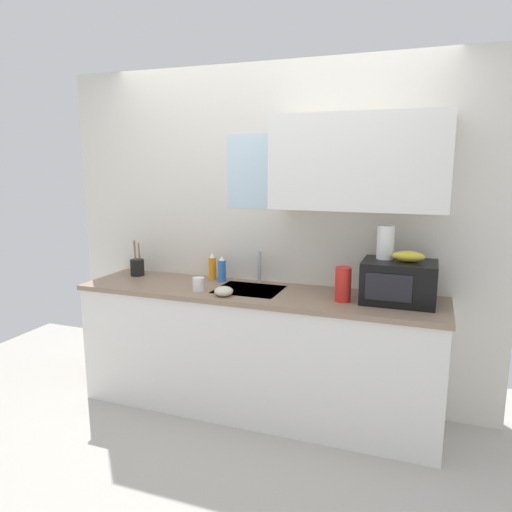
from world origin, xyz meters
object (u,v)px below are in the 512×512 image
(utensil_crock, at_px, (137,267))
(paper_towel_roll, at_px, (385,242))
(microwave, at_px, (399,282))
(cereal_canister, at_px, (343,284))
(dish_soap_bottle_orange, at_px, (212,267))
(mug_white, at_px, (199,284))
(dish_soap_bottle_blue, at_px, (222,269))
(small_bowl, at_px, (224,291))
(banana_bunch, at_px, (409,256))

(utensil_crock, bearing_deg, paper_towel_roll, -0.59)
(microwave, distance_m, cereal_canister, 0.35)
(cereal_canister, xyz_separation_m, utensil_crock, (-1.68, 0.17, -0.04))
(dish_soap_bottle_orange, relative_size, mug_white, 2.17)
(dish_soap_bottle_blue, height_order, utensil_crock, utensil_crock)
(small_bowl, bearing_deg, dish_soap_bottle_blue, 115.70)
(banana_bunch, height_order, utensil_crock, banana_bunch)
(microwave, relative_size, dish_soap_bottle_blue, 2.33)
(cereal_canister, bearing_deg, mug_white, -174.86)
(dish_soap_bottle_blue, xyz_separation_m, dish_soap_bottle_orange, (-0.10, 0.03, 0.00))
(paper_towel_roll, xyz_separation_m, dish_soap_bottle_blue, (-1.20, 0.07, -0.29))
(microwave, bearing_deg, cereal_canister, -163.83)
(dish_soap_bottle_blue, bearing_deg, mug_white, -97.26)
(paper_towel_roll, height_order, dish_soap_bottle_orange, paper_towel_roll)
(microwave, xyz_separation_m, banana_bunch, (0.05, 0.00, 0.17))
(microwave, height_order, dish_soap_bottle_orange, microwave)
(dish_soap_bottle_blue, distance_m, utensil_crock, 0.72)
(paper_towel_roll, height_order, cereal_canister, paper_towel_roll)
(dish_soap_bottle_orange, bearing_deg, small_bowl, -55.92)
(dish_soap_bottle_blue, bearing_deg, microwave, -5.51)
(paper_towel_roll, relative_size, utensil_crock, 0.77)
(microwave, xyz_separation_m, dish_soap_bottle_orange, (-1.40, 0.16, -0.04))
(paper_towel_roll, relative_size, mug_white, 2.32)
(dish_soap_bottle_blue, bearing_deg, utensil_crock, -175.70)
(microwave, distance_m, small_bowl, 1.15)
(cereal_canister, relative_size, utensil_crock, 0.79)
(microwave, distance_m, utensil_crock, 2.02)
(banana_bunch, bearing_deg, utensil_crock, 178.07)
(mug_white, bearing_deg, banana_bunch, 7.78)
(cereal_canister, xyz_separation_m, mug_white, (-1.00, -0.09, -0.07))
(banana_bunch, height_order, cereal_canister, banana_bunch)
(dish_soap_bottle_orange, height_order, cereal_canister, cereal_canister)
(mug_white, height_order, small_bowl, mug_white)
(microwave, distance_m, mug_white, 1.36)
(mug_white, bearing_deg, cereal_canister, 5.14)
(banana_bunch, height_order, dish_soap_bottle_orange, banana_bunch)
(dish_soap_bottle_blue, bearing_deg, dish_soap_bottle_orange, 160.25)
(paper_towel_roll, xyz_separation_m, mug_white, (-1.24, -0.24, -0.33))
(mug_white, distance_m, utensil_crock, 0.73)
(cereal_canister, height_order, utensil_crock, utensil_crock)
(dish_soap_bottle_blue, height_order, cereal_canister, cereal_canister)
(banana_bunch, xyz_separation_m, mug_white, (-1.39, -0.19, -0.26))
(dish_soap_bottle_orange, distance_m, cereal_canister, 1.09)
(dish_soap_bottle_blue, height_order, mug_white, dish_soap_bottle_blue)
(banana_bunch, distance_m, cereal_canister, 0.45)
(dish_soap_bottle_blue, bearing_deg, cereal_canister, -13.13)
(banana_bunch, xyz_separation_m, paper_towel_roll, (-0.15, 0.05, 0.08))
(paper_towel_roll, bearing_deg, dish_soap_bottle_blue, 176.47)
(paper_towel_roll, relative_size, small_bowl, 1.69)
(mug_white, bearing_deg, dish_soap_bottle_orange, 99.18)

